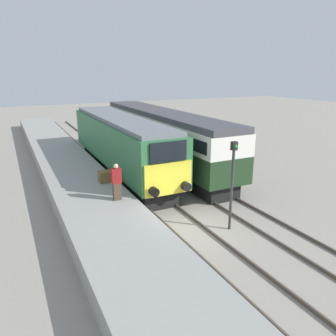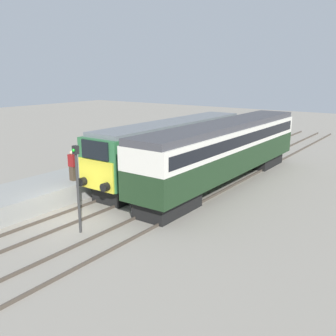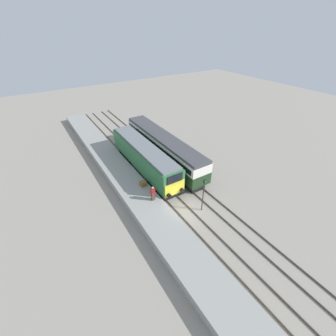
# 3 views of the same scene
# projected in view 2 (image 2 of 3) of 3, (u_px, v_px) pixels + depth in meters

# --- Properties ---
(ground_plane) EXTENTS (120.00, 120.00, 0.00)m
(ground_plane) POSITION_uv_depth(u_px,v_px,m) (69.00, 219.00, 18.38)
(ground_plane) COLOR gray
(platform_left) EXTENTS (3.50, 50.00, 0.99)m
(platform_left) POSITION_uv_depth(u_px,v_px,m) (128.00, 167.00, 26.42)
(platform_left) COLOR gray
(platform_left) RESTS_ON ground_plane
(rails_near_track) EXTENTS (1.51, 60.00, 0.14)m
(rails_near_track) POSITION_uv_depth(u_px,v_px,m) (136.00, 192.00, 22.29)
(rails_near_track) COLOR #4C4238
(rails_near_track) RESTS_ON ground_plane
(rails_far_track) EXTENTS (1.50, 60.00, 0.14)m
(rails_far_track) POSITION_uv_depth(u_px,v_px,m) (183.00, 203.00, 20.36)
(rails_far_track) COLOR #4C4238
(rails_far_track) RESTS_ON ground_plane
(locomotive) EXTENTS (2.70, 14.62, 3.90)m
(locomotive) POSITION_uv_depth(u_px,v_px,m) (174.00, 147.00, 24.91)
(locomotive) COLOR black
(locomotive) RESTS_ON ground_plane
(passenger_carriage) EXTENTS (2.75, 16.86, 4.01)m
(passenger_carriage) POSITION_uv_depth(u_px,v_px,m) (226.00, 147.00, 23.58)
(passenger_carriage) COLOR black
(passenger_carriage) RESTS_ON ground_plane
(person_on_platform) EXTENTS (0.44, 0.26, 1.73)m
(person_on_platform) POSITION_uv_depth(u_px,v_px,m) (72.00, 166.00, 21.16)
(person_on_platform) COLOR #473828
(person_on_platform) RESTS_ON platform_left
(signal_post) EXTENTS (0.24, 0.28, 3.96)m
(signal_post) POSITION_uv_depth(u_px,v_px,m) (77.00, 182.00, 16.23)
(signal_post) COLOR #333333
(signal_post) RESTS_ON ground_plane
(luggage_crate) EXTENTS (0.70, 0.56, 0.60)m
(luggage_crate) POSITION_uv_depth(u_px,v_px,m) (110.00, 166.00, 23.32)
(luggage_crate) COLOR brown
(luggage_crate) RESTS_ON platform_left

